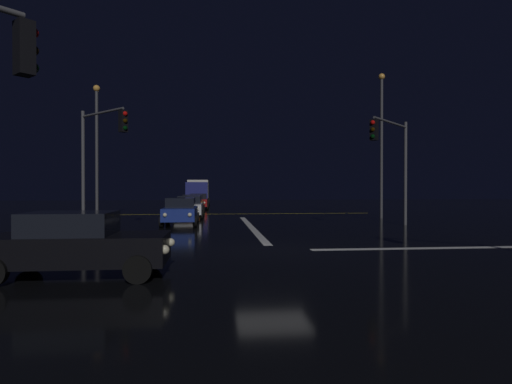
# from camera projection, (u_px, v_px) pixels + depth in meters

# --- Properties ---
(ground) EXTENTS (120.00, 120.00, 0.10)m
(ground) POSITION_uv_depth(u_px,v_px,m) (273.00, 252.00, 14.34)
(ground) COLOR black
(stop_line_north) EXTENTS (0.35, 14.80, 0.01)m
(stop_line_north) POSITION_uv_depth(u_px,v_px,m) (251.00, 227.00, 22.92)
(stop_line_north) COLOR white
(stop_line_north) RESTS_ON ground
(centre_line_ns) EXTENTS (22.00, 0.15, 0.01)m
(centre_line_ns) POSITION_uv_depth(u_px,v_px,m) (239.00, 214.00, 34.46)
(centre_line_ns) COLOR yellow
(centre_line_ns) RESTS_ON ground
(crosswalk_bar_east) EXTENTS (14.80, 0.40, 0.01)m
(crosswalk_bar_east) POSITION_uv_depth(u_px,v_px,m) (510.00, 247.00, 15.20)
(crosswalk_bar_east) COLOR white
(crosswalk_bar_east) RESTS_ON ground
(sedan_blue) EXTENTS (2.02, 4.33, 1.57)m
(sedan_blue) POSITION_uv_depth(u_px,v_px,m) (181.00, 211.00, 24.27)
(sedan_blue) COLOR navy
(sedan_blue) RESTS_ON ground
(sedan_white) EXTENTS (2.02, 4.33, 1.57)m
(sedan_white) POSITION_uv_depth(u_px,v_px,m) (190.00, 207.00, 30.07)
(sedan_white) COLOR silver
(sedan_white) RESTS_ON ground
(sedan_orange) EXTENTS (2.02, 4.33, 1.57)m
(sedan_orange) POSITION_uv_depth(u_px,v_px,m) (193.00, 204.00, 35.95)
(sedan_orange) COLOR #C66014
(sedan_orange) RESTS_ON ground
(sedan_red) EXTENTS (2.02, 4.33, 1.57)m
(sedan_red) POSITION_uv_depth(u_px,v_px,m) (198.00, 201.00, 42.04)
(sedan_red) COLOR maroon
(sedan_red) RESTS_ON ground
(box_truck) EXTENTS (2.68, 8.28, 3.08)m
(box_truck) POSITION_uv_depth(u_px,v_px,m) (198.00, 192.00, 49.71)
(box_truck) COLOR navy
(box_truck) RESTS_ON ground
(sedan_black_crossing) EXTENTS (4.33, 2.02, 1.57)m
(sedan_black_crossing) POSITION_uv_depth(u_px,v_px,m) (77.00, 244.00, 10.12)
(sedan_black_crossing) COLOR black
(sedan_black_crossing) RESTS_ON ground
(traffic_signal_ne) EXTENTS (3.44, 3.44, 5.97)m
(traffic_signal_ne) POSITION_uv_depth(u_px,v_px,m) (393.00, 151.00, 22.67)
(traffic_signal_ne) COLOR #4C4C51
(traffic_signal_ne) RESTS_ON ground
(traffic_signal_nw) EXTENTS (2.99, 2.99, 6.28)m
(traffic_signal_nw) POSITION_uv_depth(u_px,v_px,m) (99.00, 146.00, 21.36)
(traffic_signal_nw) COLOR #4C4C51
(traffic_signal_nw) RESTS_ON ground
(streetlamp_left_near) EXTENTS (0.44, 0.44, 8.92)m
(streetlamp_left_near) POSITION_uv_depth(u_px,v_px,m) (97.00, 142.00, 27.48)
(streetlamp_left_near) COLOR #424247
(streetlamp_left_near) RESTS_ON ground
(streetlamp_right_near) EXTENTS (0.44, 0.44, 10.21)m
(streetlamp_right_near) POSITION_uv_depth(u_px,v_px,m) (382.00, 136.00, 29.40)
(streetlamp_right_near) COLOR #424247
(streetlamp_right_near) RESTS_ON ground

